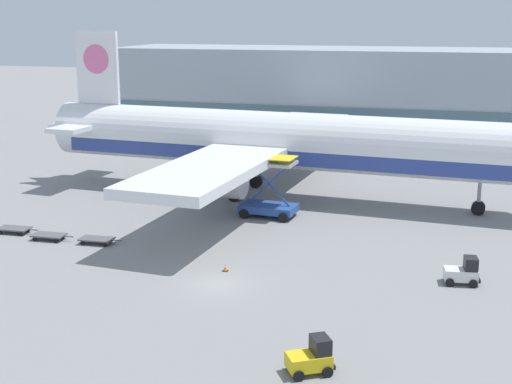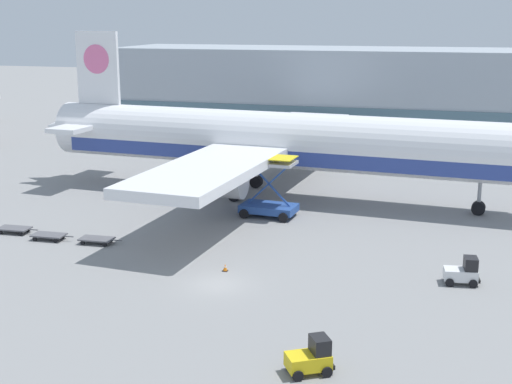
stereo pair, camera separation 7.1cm
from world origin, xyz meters
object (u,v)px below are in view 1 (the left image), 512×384
object	(u,v)px
scissor_lift_loader	(269,194)
baggage_dolly_lead	(14,229)
airplane_main	(276,142)
baggage_tug_foreground	(312,357)
baggage_dolly_second	(49,235)
baggage_dolly_third	(97,239)
baggage_tug_mid	(463,272)
traffic_cone_near	(225,268)

from	to	relation	value
scissor_lift_loader	baggage_dolly_lead	bearing A→B (deg)	-146.25
airplane_main	scissor_lift_loader	distance (m)	8.50
baggage_tug_foreground	baggage_dolly_second	distance (m)	31.21
baggage_dolly_lead	baggage_dolly_third	size ratio (longest dim) A/B	1.00
baggage_dolly_lead	baggage_dolly_second	bearing A→B (deg)	-15.23
baggage_tug_foreground	baggage_dolly_third	size ratio (longest dim) A/B	0.76
airplane_main	scissor_lift_loader	size ratio (longest dim) A/B	10.02
scissor_lift_loader	baggage_tug_foreground	distance (m)	30.90
scissor_lift_loader	baggage_tug_mid	distance (m)	22.36
airplane_main	baggage_dolly_second	world-z (taller)	airplane_main
baggage_tug_mid	baggage_dolly_lead	bearing A→B (deg)	169.31
baggage_dolly_lead	traffic_cone_near	distance (m)	21.32
scissor_lift_loader	baggage_tug_mid	xyz separation A→B (m)	(17.82, -13.45, -1.30)
airplane_main	baggage_tug_foreground	bearing A→B (deg)	-68.57
baggage_dolly_third	traffic_cone_near	size ratio (longest dim) A/B	6.59
airplane_main	baggage_dolly_lead	bearing A→B (deg)	-130.65
scissor_lift_loader	baggage_dolly_third	bearing A→B (deg)	-129.64
baggage_tug_foreground	airplane_main	bearing A→B (deg)	75.90
airplane_main	baggage_tug_foreground	world-z (taller)	airplane_main
baggage_dolly_lead	baggage_dolly_third	bearing A→B (deg)	-7.63
airplane_main	baggage_tug_mid	xyz separation A→B (m)	(19.04, -21.02, -4.96)
baggage_tug_foreground	baggage_dolly_lead	size ratio (longest dim) A/B	0.76
baggage_dolly_third	baggage_dolly_second	bearing A→B (deg)	179.38
traffic_cone_near	baggage_tug_foreground	bearing A→B (deg)	-55.77
traffic_cone_near	scissor_lift_loader	bearing A→B (deg)	92.54
airplane_main	baggage_dolly_lead	xyz separation A→B (m)	(-18.99, -18.90, -5.45)
baggage_tug_foreground	baggage_dolly_second	xyz separation A→B (m)	(-26.19, 16.97, -0.49)
baggage_tug_foreground	baggage_tug_mid	distance (m)	17.60
baggage_dolly_third	scissor_lift_loader	bearing A→B (deg)	43.61
airplane_main	scissor_lift_loader	bearing A→B (deg)	-76.37
baggage_tug_foreground	baggage_dolly_lead	distance (m)	35.10
baggage_tug_foreground	baggage_dolly_third	world-z (taller)	baggage_tug_foreground
baggage_tug_mid	traffic_cone_near	xyz separation A→B (m)	(-17.13, -2.10, -0.60)
baggage_dolly_lead	baggage_dolly_third	world-z (taller)	same
baggage_dolly_second	baggage_dolly_third	world-z (taller)	same
scissor_lift_loader	baggage_dolly_second	xyz separation A→B (m)	(-16.20, -12.25, -1.79)
baggage_tug_mid	baggage_dolly_second	size ratio (longest dim) A/B	0.70
scissor_lift_loader	baggage_dolly_third	xyz separation A→B (m)	(-11.75, -12.12, -1.79)
baggage_tug_mid	traffic_cone_near	distance (m)	17.26
airplane_main	baggage_tug_foreground	xyz separation A→B (m)	(11.21, -36.79, -4.96)
baggage_tug_foreground	baggage_tug_mid	xyz separation A→B (m)	(7.83, 15.77, 0.00)
scissor_lift_loader	baggage_tug_mid	world-z (taller)	scissor_lift_loader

